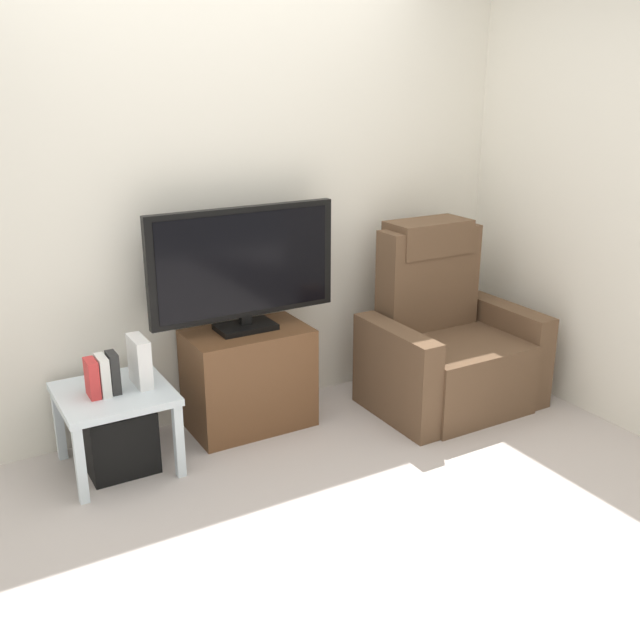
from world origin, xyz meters
The scene contains 12 objects.
ground_plane centered at (0.00, 0.00, 0.00)m, with size 6.40×6.40×0.00m, color #BCB2AD.
wall_back centered at (0.00, 1.13, 1.30)m, with size 6.40×0.06×2.60m, color silver.
wall_side centered at (1.88, 0.00, 1.30)m, with size 0.06×4.48×2.60m, color silver.
tv_stand centered at (0.04, 0.87, 0.29)m, with size 0.67×0.41×0.57m.
television centered at (0.04, 0.88, 0.93)m, with size 1.06×0.20×0.68m.
recliner_armchair centered at (1.21, 0.58, 0.37)m, with size 0.98×0.78×1.08m.
side_table centered at (-0.74, 0.77, 0.36)m, with size 0.54×0.54×0.43m.
subwoofer_box centered at (-0.74, 0.77, 0.17)m, with size 0.33×0.33×0.33m, color black.
book_leftmost centered at (-0.84, 0.75, 0.52)m, with size 0.05×0.12×0.19m, color red.
book_middle centered at (-0.79, 0.75, 0.52)m, with size 0.04×0.13×0.20m, color white.
book_rightmost centered at (-0.73, 0.75, 0.53)m, with size 0.04×0.10×0.21m, color #262626.
game_console centered at (-0.59, 0.78, 0.55)m, with size 0.07×0.20×0.25m, color white.
Camera 1 is at (-1.51, -2.59, 1.92)m, focal length 40.92 mm.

